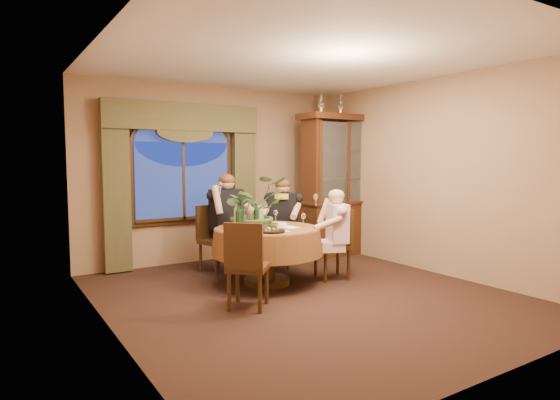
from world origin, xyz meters
TOP-DOWN VIEW (x-y plane):
  - floor at (0.00, 0.00)m, footprint 5.00×5.00m
  - wall_back at (0.00, 2.50)m, footprint 4.50×0.00m
  - wall_right at (2.25, 0.00)m, footprint 0.00×5.00m
  - ceiling at (0.00, 0.00)m, footprint 5.00×5.00m
  - window at (-0.60, 2.43)m, footprint 1.62×0.10m
  - arched_transom at (-0.60, 2.43)m, footprint 1.60×0.06m
  - drapery_left at (-1.63, 2.38)m, footprint 0.38×0.14m
  - drapery_right at (0.43, 2.38)m, footprint 0.38×0.14m
  - swag_valance at (-0.60, 2.35)m, footprint 2.45×0.16m
  - dining_table at (-0.12, 0.70)m, footprint 1.58×1.58m
  - china_cabinet at (1.97, 1.75)m, footprint 1.47×0.58m
  - oil_lamp_left at (1.55, 1.75)m, footprint 0.11×0.11m
  - oil_lamp_center at (1.97, 1.75)m, footprint 0.11×0.11m
  - oil_lamp_right at (2.39, 1.75)m, footprint 0.11×0.11m
  - chair_right at (0.78, 0.47)m, footprint 0.51×0.51m
  - chair_back_right at (0.53, 1.46)m, footprint 0.59×0.59m
  - chair_back at (-0.40, 1.65)m, footprint 0.52×0.52m
  - chair_front_left at (-0.81, -0.04)m, footprint 0.59×0.59m
  - person_pink at (0.76, 0.33)m, footprint 0.55×0.57m
  - person_back at (-0.24, 1.67)m, footprint 0.57×0.53m
  - person_scarf at (0.58, 1.39)m, footprint 0.66×0.66m
  - stoneware_vase at (-0.19, 0.80)m, footprint 0.15×0.15m
  - centerpiece_plant at (-0.22, 0.87)m, footprint 0.86×0.96m
  - olive_bowl at (-0.07, 0.67)m, footprint 0.17×0.17m
  - cheese_platter at (-0.28, 0.31)m, footprint 0.32×0.32m
  - wine_bottle_0 at (-0.53, 0.78)m, footprint 0.07×0.07m
  - wine_bottle_1 at (-0.45, 0.86)m, footprint 0.07×0.07m
  - wine_bottle_2 at (-0.57, 0.64)m, footprint 0.07×0.07m
  - wine_bottle_3 at (-0.34, 0.78)m, footprint 0.07×0.07m
  - wine_bottle_4 at (-0.31, 0.65)m, footprint 0.07×0.07m
  - wine_bottle_5 at (-0.50, 0.70)m, footprint 0.07×0.07m
  - tasting_paper_0 at (0.11, 0.56)m, footprint 0.25×0.33m
  - tasting_paper_1 at (0.18, 0.89)m, footprint 0.33×0.36m
  - tasting_paper_2 at (-0.17, 0.38)m, footprint 0.21×0.30m
  - wine_glass_person_pink at (0.33, 0.51)m, footprint 0.07×0.07m
  - wine_glass_person_back at (-0.18, 1.19)m, footprint 0.07×0.07m
  - wine_glass_person_scarf at (0.23, 1.04)m, footprint 0.07×0.07m

SIDE VIEW (x-z plane):
  - floor at x=0.00m, z-range 0.00..0.00m
  - dining_table at x=-0.12m, z-range 0.00..0.75m
  - chair_right at x=0.78m, z-range 0.00..0.96m
  - chair_back_right at x=0.53m, z-range 0.00..0.96m
  - chair_back at x=-0.40m, z-range 0.00..0.96m
  - chair_front_left at x=-0.81m, z-range 0.00..0.96m
  - person_pink at x=0.76m, z-range 0.00..1.24m
  - person_scarf at x=0.58m, z-range 0.00..1.35m
  - person_back at x=-0.24m, z-range 0.00..1.43m
  - tasting_paper_0 at x=0.11m, z-range 0.75..0.76m
  - tasting_paper_1 at x=0.18m, z-range 0.75..0.76m
  - tasting_paper_2 at x=-0.17m, z-range 0.75..0.76m
  - cheese_platter at x=-0.28m, z-range 0.75..0.77m
  - olive_bowl at x=-0.07m, z-range 0.75..0.80m
  - wine_glass_person_pink at x=0.33m, z-range 0.75..0.93m
  - wine_glass_person_back at x=-0.18m, z-range 0.75..0.93m
  - wine_glass_person_scarf at x=0.23m, z-range 0.75..0.93m
  - stoneware_vase at x=-0.19m, z-range 0.75..1.03m
  - wine_bottle_0 at x=-0.53m, z-range 0.75..1.08m
  - wine_bottle_1 at x=-0.45m, z-range 0.75..1.08m
  - wine_bottle_2 at x=-0.57m, z-range 0.75..1.08m
  - wine_bottle_3 at x=-0.34m, z-range 0.75..1.08m
  - wine_bottle_4 at x=-0.31m, z-range 0.75..1.08m
  - wine_bottle_5 at x=-0.50m, z-range 0.75..1.08m
  - drapery_left at x=-1.63m, z-range 0.02..2.34m
  - drapery_right at x=0.43m, z-range 0.02..2.34m
  - china_cabinet at x=1.97m, z-range 0.00..2.39m
  - window at x=-0.60m, z-range 0.64..1.96m
  - centerpiece_plant at x=-0.22m, z-range 0.95..1.70m
  - wall_back at x=0.00m, z-range -0.85..3.65m
  - wall_right at x=2.25m, z-range -1.10..3.90m
  - arched_transom at x=-0.60m, z-range 1.86..2.30m
  - swag_valance at x=-0.60m, z-range 2.07..2.49m
  - oil_lamp_left at x=1.55m, z-range 2.39..2.73m
  - oil_lamp_center at x=1.97m, z-range 2.39..2.73m
  - oil_lamp_right at x=2.39m, z-range 2.39..2.73m
  - ceiling at x=0.00m, z-range 2.80..2.80m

